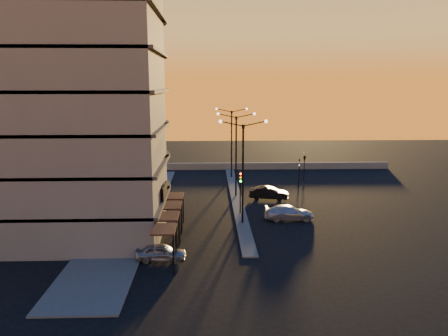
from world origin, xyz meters
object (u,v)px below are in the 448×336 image
streetlamp_mid (236,148)px  car_wagon (289,213)px  car_sedan (269,193)px  traffic_light_main (240,186)px  car_hatchback (161,252)px

streetlamp_mid → car_wagon: (4.50, -8.84, -4.92)m
car_wagon → streetlamp_mid: bearing=27.5°
car_sedan → traffic_light_main: bearing=160.9°
streetlamp_mid → car_hatchback: size_ratio=2.62×
streetlamp_mid → car_wagon: size_ratio=2.05×
traffic_light_main → car_sedan: bearing=58.4°
car_hatchback → car_sedan: size_ratio=0.86×
car_sedan → car_wagon: size_ratio=0.91×
car_hatchback → car_sedan: car_sedan is taller
streetlamp_mid → car_hatchback: streetlamp_mid is taller
traffic_light_main → car_wagon: traffic_light_main is taller
car_hatchback → streetlamp_mid: bearing=-16.8°
traffic_light_main → streetlamp_mid: bearing=90.0°
car_hatchback → car_wagon: (11.00, 9.38, 0.05)m
car_hatchback → car_wagon: size_ratio=0.78×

